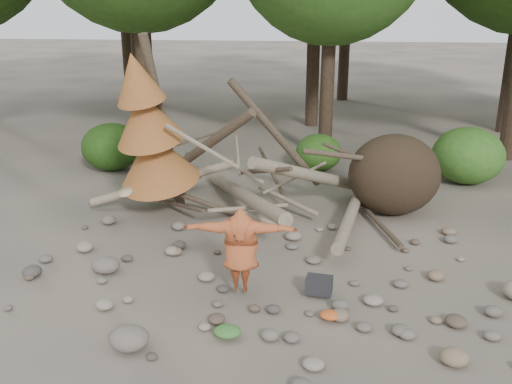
# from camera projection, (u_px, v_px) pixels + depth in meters

# --- Properties ---
(ground) EXTENTS (120.00, 120.00, 0.00)m
(ground) POSITION_uv_depth(u_px,v_px,m) (273.00, 293.00, 10.29)
(ground) COLOR #514C44
(ground) RESTS_ON ground
(deadfall_pile) EXTENTS (8.55, 5.24, 3.30)m
(deadfall_pile) POSITION_uv_depth(u_px,v_px,m) (370.00, 176.00, 13.76)
(deadfall_pile) COLOR #332619
(deadfall_pile) RESTS_ON ground
(dead_conifer) EXTENTS (2.06, 2.16, 4.35)m
(dead_conifer) POSITION_uv_depth(u_px,v_px,m) (150.00, 132.00, 13.08)
(dead_conifer) COLOR #4C3F30
(dead_conifer) RESTS_ON ground
(bush_left) EXTENTS (1.80, 1.80, 1.44)m
(bush_left) POSITION_uv_depth(u_px,v_px,m) (111.00, 147.00, 17.37)
(bush_left) COLOR #234813
(bush_left) RESTS_ON ground
(bush_mid) EXTENTS (1.40, 1.40, 1.12)m
(bush_mid) POSITION_uv_depth(u_px,v_px,m) (319.00, 152.00, 17.36)
(bush_mid) COLOR #2E5B1A
(bush_mid) RESTS_ON ground
(bush_right) EXTENTS (2.00, 2.00, 1.60)m
(bush_right) POSITION_uv_depth(u_px,v_px,m) (468.00, 155.00, 16.12)
(bush_right) COLOR #396C21
(bush_right) RESTS_ON ground
(frisbee_thrower) EXTENTS (3.11, 0.60, 1.90)m
(frisbee_thrower) POSITION_uv_depth(u_px,v_px,m) (241.00, 250.00, 9.96)
(frisbee_thrower) COLOR #AA4C26
(frisbee_thrower) RESTS_ON ground
(backpack) EXTENTS (0.50, 0.37, 0.31)m
(backpack) POSITION_uv_depth(u_px,v_px,m) (319.00, 288.00, 10.15)
(backpack) COLOR black
(backpack) RESTS_ON ground
(cloth_green) EXTENTS (0.43, 0.36, 0.16)m
(cloth_green) POSITION_uv_depth(u_px,v_px,m) (228.00, 334.00, 8.90)
(cloth_green) COLOR #366C2B
(cloth_green) RESTS_ON ground
(cloth_orange) EXTENTS (0.35, 0.29, 0.13)m
(cloth_orange) POSITION_uv_depth(u_px,v_px,m) (330.00, 318.00, 9.38)
(cloth_orange) COLOR #BB5020
(cloth_orange) RESTS_ON ground
(boulder_front_left) EXTENTS (0.61, 0.55, 0.37)m
(boulder_front_left) POSITION_uv_depth(u_px,v_px,m) (129.00, 338.00, 8.61)
(boulder_front_left) COLOR #6C635A
(boulder_front_left) RESTS_ON ground
(boulder_front_right) EXTENTS (0.42, 0.38, 0.25)m
(boulder_front_right) POSITION_uv_depth(u_px,v_px,m) (454.00, 357.00, 8.26)
(boulder_front_right) COLOR #806950
(boulder_front_right) RESTS_ON ground
(boulder_mid_left) EXTENTS (0.55, 0.49, 0.33)m
(boulder_mid_left) POSITION_uv_depth(u_px,v_px,m) (106.00, 265.00, 10.99)
(boulder_mid_left) COLOR #686058
(boulder_mid_left) RESTS_ON ground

